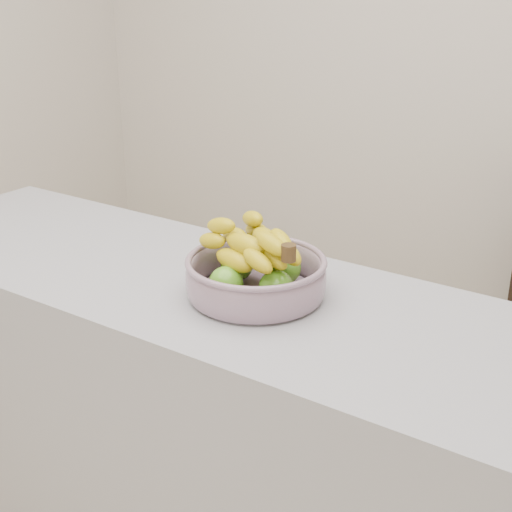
{
  "coord_description": "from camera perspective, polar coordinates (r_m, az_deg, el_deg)",
  "views": [
    {
      "loc": [
        0.97,
        -1.02,
        1.61
      ],
      "look_at": [
        0.15,
        0.21,
        1.0
      ],
      "focal_mm": 50.0,
      "sensor_mm": 36.0,
      "label": 1
    }
  ],
  "objects": [
    {
      "name": "fruit_bowl",
      "position": [
        1.62,
        -0.01,
        -1.38
      ],
      "size": [
        0.32,
        0.32,
        0.17
      ],
      "rotation": [
        0.0,
        0.0,
        -0.39
      ],
      "color": "#A2AEC2",
      "rests_on": "counter"
    },
    {
      "name": "counter",
      "position": [
        1.95,
        -3.68,
        -14.19
      ],
      "size": [
        2.0,
        0.6,
        0.9
      ],
      "primitive_type": "cube",
      "color": "#9F9EA6",
      "rests_on": "ground"
    }
  ]
}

